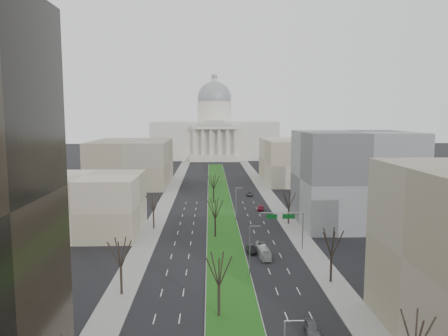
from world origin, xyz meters
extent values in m
plane|color=black|center=(0.00, 120.00, 0.00)|extent=(600.00, 600.00, 0.00)
cube|color=#999993|center=(0.00, 119.00, 0.07)|extent=(8.00, 222.00, 0.15)
cube|color=#144B14|center=(0.00, 119.00, 0.17)|extent=(7.70, 221.70, 0.06)
cube|color=gray|center=(-17.50, 95.00, 0.07)|extent=(5.00, 330.00, 0.15)
cube|color=gray|center=(17.50, 95.00, 0.07)|extent=(5.00, 330.00, 0.15)
cube|color=beige|center=(0.00, 270.00, 12.00)|extent=(80.00, 40.00, 24.00)
cube|color=beige|center=(0.00, 247.00, 2.00)|extent=(30.00, 6.00, 4.00)
cube|color=beige|center=(0.00, 247.00, 21.00)|extent=(28.00, 5.00, 2.50)
cube|color=beige|center=(0.00, 247.00, 23.00)|extent=(20.00, 5.00, 1.80)
cube|color=beige|center=(0.00, 247.00, 24.60)|extent=(12.00, 5.00, 1.60)
cylinder|color=beige|center=(0.00, 270.00, 30.00)|extent=(22.00, 22.00, 14.00)
sphere|color=gray|center=(0.00, 270.00, 39.00)|extent=(22.00, 22.00, 22.00)
cylinder|color=beige|center=(0.00, 270.00, 50.00)|extent=(4.00, 4.00, 4.00)
sphere|color=gray|center=(0.00, 270.00, 53.00)|extent=(4.00, 4.00, 4.00)
cylinder|color=beige|center=(-12.50, 247.00, 12.00)|extent=(2.00, 2.00, 16.00)
cylinder|color=beige|center=(-7.50, 247.00, 12.00)|extent=(2.00, 2.00, 16.00)
cylinder|color=beige|center=(-2.50, 247.00, 12.00)|extent=(2.00, 2.00, 16.00)
cylinder|color=beige|center=(2.50, 247.00, 12.00)|extent=(2.00, 2.00, 16.00)
cylinder|color=beige|center=(7.50, 247.00, 12.00)|extent=(2.00, 2.00, 16.00)
cylinder|color=beige|center=(12.50, 247.00, 12.00)|extent=(2.00, 2.00, 16.00)
cube|color=tan|center=(-33.00, 85.00, 7.00)|extent=(26.00, 22.00, 14.00)
cube|color=#5B5D60|center=(34.00, 92.00, 12.00)|extent=(28.00, 26.00, 24.00)
cube|color=gray|center=(-35.00, 160.00, 9.00)|extent=(30.00, 40.00, 18.00)
cube|color=tan|center=(35.00, 165.00, 9.00)|extent=(30.00, 40.00, 18.00)
cylinder|color=black|center=(-17.20, 48.00, 2.16)|extent=(0.40, 0.40, 4.32)
cylinder|color=black|center=(-17.20, 88.00, 2.11)|extent=(0.40, 0.40, 4.22)
cylinder|color=black|center=(17.20, 52.00, 2.21)|extent=(0.40, 0.40, 4.42)
cylinder|color=black|center=(17.20, 92.00, 2.02)|extent=(0.40, 0.40, 4.03)
cylinder|color=black|center=(-2.00, 40.00, 2.16)|extent=(0.40, 0.40, 4.32)
cylinder|color=black|center=(-2.00, 80.00, 2.16)|extent=(0.40, 0.40, 4.32)
cylinder|color=black|center=(-2.00, 120.00, 2.16)|extent=(0.40, 0.40, 4.32)
cylinder|color=gray|center=(4.60, 20.00, 9.10)|extent=(1.80, 0.12, 0.12)
cylinder|color=gray|center=(3.70, 55.00, 4.50)|extent=(0.20, 0.20, 9.00)
cylinder|color=gray|center=(4.60, 55.00, 9.10)|extent=(1.80, 0.12, 0.12)
cylinder|color=gray|center=(3.70, 95.00, 4.50)|extent=(0.20, 0.20, 9.00)
cylinder|color=gray|center=(4.60, 95.00, 9.10)|extent=(1.80, 0.12, 0.12)
cylinder|color=gray|center=(16.20, 70.00, 4.00)|extent=(0.24, 0.24, 8.00)
cylinder|color=gray|center=(11.70, 70.00, 8.00)|extent=(9.00, 0.18, 0.18)
cube|color=#0C591E|center=(13.20, 70.08, 7.20)|extent=(2.60, 0.08, 1.00)
cube|color=#0C591E|center=(9.70, 70.08, 7.20)|extent=(2.20, 0.08, 1.00)
imported|color=#515259|center=(9.93, 34.60, 0.77)|extent=(2.22, 4.67, 1.54)
imported|color=black|center=(5.20, 68.54, 0.73)|extent=(1.72, 4.48, 1.46)
imported|color=maroon|center=(11.88, 108.76, 0.64)|extent=(2.53, 4.67, 1.29)
imported|color=#46494D|center=(10.77, 132.53, 0.65)|extent=(2.27, 4.74, 1.30)
imported|color=silver|center=(7.41, 65.69, 1.09)|extent=(2.32, 7.92, 2.18)
camera|label=1|loc=(-3.22, -18.42, 28.14)|focal=35.00mm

